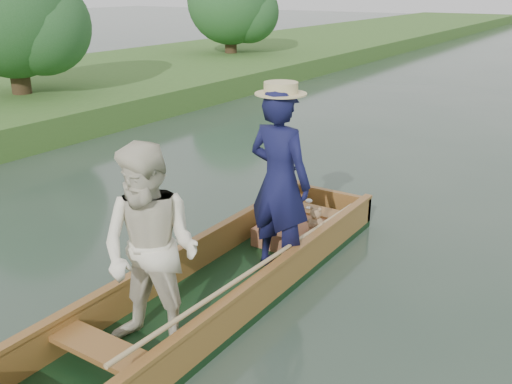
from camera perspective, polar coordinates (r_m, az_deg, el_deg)
The scene contains 3 objects.
ground at distance 5.96m, azimuth -3.22°, elevation -10.29°, with size 120.00×120.00×0.00m, color #283D30.
trees_far at distance 17.74m, azimuth -10.41°, elevation 17.72°, with size 4.06×12.63×4.10m.
punt at distance 5.46m, azimuth -3.40°, elevation -4.75°, with size 1.17×5.00×2.09m.
Camera 1 is at (3.09, -4.11, 3.01)m, focal length 40.00 mm.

